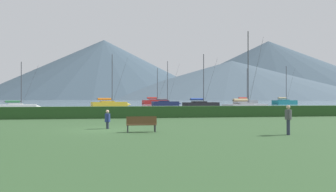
{
  "coord_description": "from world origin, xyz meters",
  "views": [
    {
      "loc": [
        1.1,
        -20.13,
        2.08
      ],
      "look_at": [
        13.39,
        61.03,
        2.47
      ],
      "focal_mm": 32.52,
      "sensor_mm": 36.0,
      "label": 1
    }
  ],
  "objects_px": {
    "sailboat_slip_0": "(202,105)",
    "sailboat_slip_7": "(285,102)",
    "park_bench_near_path": "(141,123)",
    "person_seated_viewer": "(107,118)",
    "person_standing_walker": "(288,117)",
    "sailboat_slip_1": "(246,107)",
    "sailboat_slip_5": "(166,103)",
    "sailboat_slip_2": "(110,104)",
    "sailboat_slip_4": "(19,107)",
    "sailboat_slip_9": "(246,102)",
    "sailboat_slip_3": "(156,102)"
  },
  "relations": [
    {
      "from": "sailboat_slip_5",
      "to": "park_bench_near_path",
      "type": "relative_size",
      "value": 6.34
    },
    {
      "from": "sailboat_slip_0",
      "to": "sailboat_slip_9",
      "type": "bearing_deg",
      "value": 37.24
    },
    {
      "from": "sailboat_slip_9",
      "to": "park_bench_near_path",
      "type": "height_order",
      "value": "sailboat_slip_9"
    },
    {
      "from": "sailboat_slip_9",
      "to": "person_standing_walker",
      "type": "relative_size",
      "value": 6.85
    },
    {
      "from": "sailboat_slip_2",
      "to": "sailboat_slip_4",
      "type": "height_order",
      "value": "sailboat_slip_2"
    },
    {
      "from": "sailboat_slip_3",
      "to": "person_seated_viewer",
      "type": "bearing_deg",
      "value": -110.87
    },
    {
      "from": "sailboat_slip_4",
      "to": "person_seated_viewer",
      "type": "xyz_separation_m",
      "value": [
        16.16,
        -33.36,
        0.14
      ]
    },
    {
      "from": "sailboat_slip_0",
      "to": "sailboat_slip_7",
      "type": "distance_m",
      "value": 42.26
    },
    {
      "from": "sailboat_slip_2",
      "to": "sailboat_slip_4",
      "type": "xyz_separation_m",
      "value": [
        -14.58,
        -10.53,
        -0.15
      ]
    },
    {
      "from": "sailboat_slip_1",
      "to": "sailboat_slip_2",
      "type": "distance_m",
      "value": 30.15
    },
    {
      "from": "sailboat_slip_3",
      "to": "sailboat_slip_4",
      "type": "bearing_deg",
      "value": -136.45
    },
    {
      "from": "sailboat_slip_7",
      "to": "person_standing_walker",
      "type": "bearing_deg",
      "value": -137.13
    },
    {
      "from": "sailboat_slip_0",
      "to": "sailboat_slip_5",
      "type": "distance_m",
      "value": 19.58
    },
    {
      "from": "sailboat_slip_1",
      "to": "person_seated_viewer",
      "type": "height_order",
      "value": "sailboat_slip_1"
    },
    {
      "from": "sailboat_slip_7",
      "to": "person_seated_viewer",
      "type": "relative_size",
      "value": 9.2
    },
    {
      "from": "sailboat_slip_3",
      "to": "park_bench_near_path",
      "type": "distance_m",
      "value": 76.58
    },
    {
      "from": "sailboat_slip_5",
      "to": "park_bench_near_path",
      "type": "distance_m",
      "value": 59.78
    },
    {
      "from": "sailboat_slip_0",
      "to": "park_bench_near_path",
      "type": "height_order",
      "value": "sailboat_slip_0"
    },
    {
      "from": "park_bench_near_path",
      "to": "person_standing_walker",
      "type": "relative_size",
      "value": 1.09
    },
    {
      "from": "sailboat_slip_3",
      "to": "sailboat_slip_5",
      "type": "distance_m",
      "value": 17.08
    },
    {
      "from": "park_bench_near_path",
      "to": "person_seated_viewer",
      "type": "bearing_deg",
      "value": 131.2
    },
    {
      "from": "sailboat_slip_0",
      "to": "sailboat_slip_7",
      "type": "relative_size",
      "value": 0.92
    },
    {
      "from": "sailboat_slip_5",
      "to": "park_bench_near_path",
      "type": "xyz_separation_m",
      "value": [
        -9.95,
        -58.95,
        -0.13
      ]
    },
    {
      "from": "sailboat_slip_3",
      "to": "sailboat_slip_5",
      "type": "relative_size",
      "value": 0.99
    },
    {
      "from": "sailboat_slip_4",
      "to": "sailboat_slip_5",
      "type": "bearing_deg",
      "value": 24.72
    },
    {
      "from": "sailboat_slip_5",
      "to": "sailboat_slip_1",
      "type": "bearing_deg",
      "value": -85.82
    },
    {
      "from": "person_seated_viewer",
      "to": "person_standing_walker",
      "type": "distance_m",
      "value": 11.23
    },
    {
      "from": "sailboat_slip_1",
      "to": "sailboat_slip_5",
      "type": "bearing_deg",
      "value": 78.54
    },
    {
      "from": "sailboat_slip_4",
      "to": "sailboat_slip_9",
      "type": "bearing_deg",
      "value": 19.06
    },
    {
      "from": "sailboat_slip_9",
      "to": "park_bench_near_path",
      "type": "distance_m",
      "value": 82.14
    },
    {
      "from": "sailboat_slip_0",
      "to": "sailboat_slip_2",
      "type": "height_order",
      "value": "sailboat_slip_2"
    },
    {
      "from": "person_seated_viewer",
      "to": "sailboat_slip_7",
      "type": "bearing_deg",
      "value": 36.08
    },
    {
      "from": "sailboat_slip_0",
      "to": "sailboat_slip_1",
      "type": "distance_m",
      "value": 15.86
    },
    {
      "from": "sailboat_slip_2",
      "to": "park_bench_near_path",
      "type": "height_order",
      "value": "sailboat_slip_2"
    },
    {
      "from": "sailboat_slip_1",
      "to": "sailboat_slip_5",
      "type": "xyz_separation_m",
      "value": [
        -6.88,
        34.75,
        -0.02
      ]
    },
    {
      "from": "sailboat_slip_5",
      "to": "person_seated_viewer",
      "type": "xyz_separation_m",
      "value": [
        -12.05,
        -56.54,
        0.02
      ]
    },
    {
      "from": "sailboat_slip_3",
      "to": "person_standing_walker",
      "type": "distance_m",
      "value": 78.51
    },
    {
      "from": "sailboat_slip_7",
      "to": "sailboat_slip_0",
      "type": "bearing_deg",
      "value": -158.51
    },
    {
      "from": "sailboat_slip_2",
      "to": "person_seated_viewer",
      "type": "xyz_separation_m",
      "value": [
        1.58,
        -43.89,
        -0.01
      ]
    },
    {
      "from": "sailboat_slip_0",
      "to": "sailboat_slip_4",
      "type": "height_order",
      "value": "sailboat_slip_0"
    },
    {
      "from": "park_bench_near_path",
      "to": "person_seated_viewer",
      "type": "distance_m",
      "value": 3.21
    },
    {
      "from": "sailboat_slip_4",
      "to": "sailboat_slip_5",
      "type": "distance_m",
      "value": 36.51
    },
    {
      "from": "sailboat_slip_7",
      "to": "sailboat_slip_2",
      "type": "bearing_deg",
      "value": -175.89
    },
    {
      "from": "sailboat_slip_2",
      "to": "sailboat_slip_3",
      "type": "height_order",
      "value": "sailboat_slip_3"
    },
    {
      "from": "sailboat_slip_1",
      "to": "sailboat_slip_9",
      "type": "xyz_separation_m",
      "value": [
        20.72,
        48.85,
        0.06
      ]
    },
    {
      "from": "sailboat_slip_2",
      "to": "sailboat_slip_5",
      "type": "height_order",
      "value": "sailboat_slip_5"
    },
    {
      "from": "sailboat_slip_3",
      "to": "sailboat_slip_4",
      "type": "xyz_separation_m",
      "value": [
        -27.51,
        -40.25,
        -0.21
      ]
    },
    {
      "from": "sailboat_slip_5",
      "to": "sailboat_slip_7",
      "type": "xyz_separation_m",
      "value": [
        37.17,
        7.54,
        0.09
      ]
    },
    {
      "from": "sailboat_slip_5",
      "to": "sailboat_slip_7",
      "type": "bearing_deg",
      "value": 4.44
    },
    {
      "from": "sailboat_slip_9",
      "to": "sailboat_slip_7",
      "type": "bearing_deg",
      "value": -48.52
    }
  ]
}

